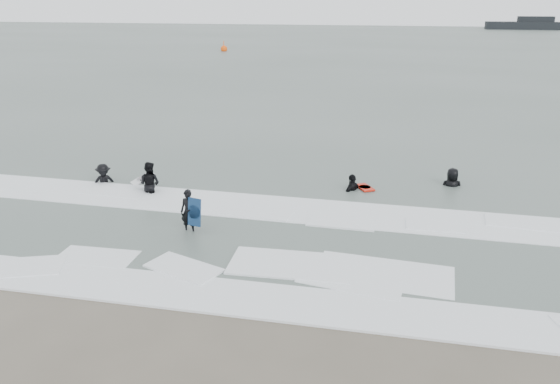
% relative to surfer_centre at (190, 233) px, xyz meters
% --- Properties ---
extents(ground, '(320.00, 320.00, 0.00)m').
position_rel_surfer_centre_xyz_m(ground, '(2.78, -3.24, 0.00)').
color(ground, brown).
rests_on(ground, ground).
extents(sea, '(320.00, 320.00, 0.00)m').
position_rel_surfer_centre_xyz_m(sea, '(2.78, 76.76, 0.06)').
color(sea, '#47544C').
rests_on(sea, ground).
extents(surfer_centre, '(0.59, 0.41, 1.57)m').
position_rel_surfer_centre_xyz_m(surfer_centre, '(0.00, 0.00, 0.00)').
color(surfer_centre, black).
rests_on(surfer_centre, ground).
extents(surfer_wading, '(1.00, 0.82, 1.90)m').
position_rel_surfer_centre_xyz_m(surfer_wading, '(-3.11, 3.45, 0.00)').
color(surfer_wading, black).
rests_on(surfer_wading, ground).
extents(surfer_breaker, '(1.31, 1.15, 1.76)m').
position_rel_surfer_centre_xyz_m(surfer_breaker, '(-5.57, 4.06, 0.00)').
color(surfer_breaker, black).
rests_on(surfer_breaker, ground).
extents(surfer_right_near, '(0.96, 1.18, 1.87)m').
position_rel_surfer_centre_xyz_m(surfer_right_near, '(5.01, 5.62, 0.00)').
color(surfer_right_near, black).
rests_on(surfer_right_near, ground).
extents(surfer_right_far, '(1.03, 0.74, 1.98)m').
position_rel_surfer_centre_xyz_m(surfer_right_far, '(9.11, 7.08, 0.00)').
color(surfer_right_far, black).
rests_on(surfer_right_far, ground).
extents(surf_foam, '(30.03, 9.06, 0.09)m').
position_rel_surfer_centre_xyz_m(surf_foam, '(2.78, 0.46, 0.04)').
color(surf_foam, white).
rests_on(surf_foam, ground).
extents(bodyboards, '(9.97, 6.68, 1.25)m').
position_rel_surfer_centre_xyz_m(bodyboards, '(0.77, 3.16, 0.50)').
color(bodyboards, '#112B4F').
rests_on(bodyboards, ground).
extents(buoy, '(1.00, 1.00, 1.65)m').
position_rel_surfer_centre_xyz_m(buoy, '(-20.66, 65.63, 0.42)').
color(buoy, '#FA4E0B').
rests_on(buoy, ground).
extents(vessel_horizon, '(24.32, 4.34, 3.30)m').
position_rel_surfer_centre_xyz_m(vessel_horizon, '(38.45, 143.13, 1.24)').
color(vessel_horizon, black).
rests_on(vessel_horizon, ground).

